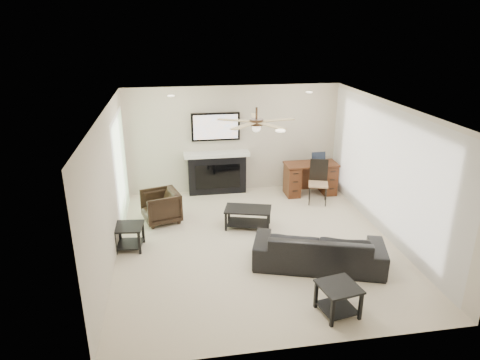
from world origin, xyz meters
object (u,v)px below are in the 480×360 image
at_px(fireplace_unit, 217,154).
at_px(sofa, 319,249).
at_px(coffee_table, 248,218).
at_px(armchair, 161,206).
at_px(desk, 310,179).

bearing_deg(fireplace_unit, sofa, -69.83).
bearing_deg(coffee_table, sofa, -44.59).
bearing_deg(coffee_table, armchair, 178.12).
bearing_deg(coffee_table, fireplace_unit, 117.60).
height_order(armchair, fireplace_unit, fireplace_unit).
bearing_deg(desk, coffee_table, -139.81).
bearing_deg(fireplace_unit, armchair, -133.74).
bearing_deg(sofa, armchair, -21.73).
height_order(armchair, desk, desk).
relative_size(sofa, coffee_table, 2.37).
xyz_separation_m(sofa, armchair, (-2.60, 2.15, 0.01)).
distance_m(sofa, coffee_table, 1.84).
relative_size(coffee_table, fireplace_unit, 0.47).
xyz_separation_m(armchair, coffee_table, (1.70, -0.55, -0.13)).
distance_m(sofa, fireplace_unit, 3.80).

